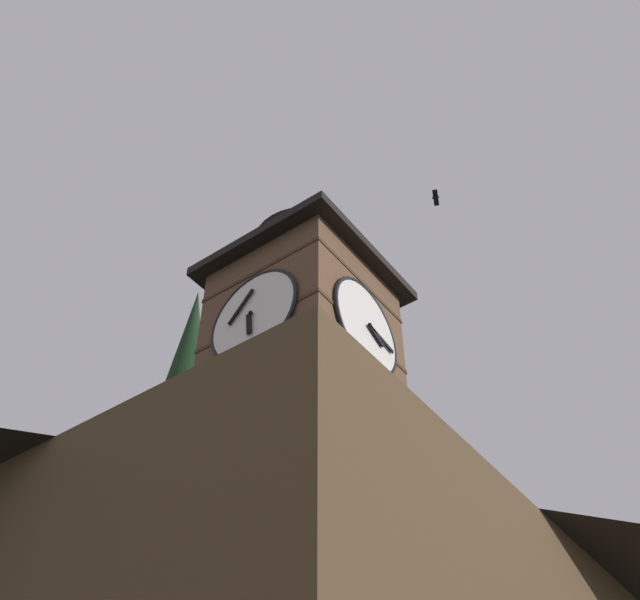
# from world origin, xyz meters

# --- Properties ---
(clock_tower) EXTENTS (4.15, 4.15, 9.24)m
(clock_tower) POSITION_xyz_m (-2.12, -0.92, 12.91)
(clock_tower) COLOR brown
(clock_tower) RESTS_ON building_main
(flying_bird_high) EXTENTS (0.71, 0.44, 0.14)m
(flying_bird_high) POSITION_xyz_m (-7.03, 0.87, 22.14)
(flying_bird_high) COLOR black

